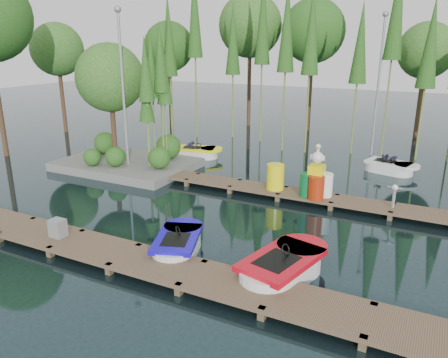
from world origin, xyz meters
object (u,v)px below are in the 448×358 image
at_px(island, 122,101).
at_px(boat_yellow_far, 197,152).
at_px(yellow_barrel, 275,177).
at_px(boat_red, 283,268).
at_px(utility_cabinet, 58,228).
at_px(drum_cluster, 316,182).
at_px(boat_blue, 178,245).

distance_m(island, boat_yellow_far, 4.75).
bearing_deg(yellow_barrel, boat_red, -67.51).
xyz_separation_m(utility_cabinet, drum_cluster, (5.83, 6.85, 0.32)).
distance_m(utility_cabinet, drum_cluster, 9.00).
bearing_deg(boat_blue, boat_red, -20.09).
distance_m(boat_blue, utility_cabinet, 3.63).
distance_m(boat_red, drum_cluster, 5.71).
height_order(boat_red, boat_yellow_far, boat_yellow_far).
distance_m(boat_yellow_far, drum_cluster, 8.46).
bearing_deg(island, boat_yellow_far, 53.57).
bearing_deg(island, boat_red, -32.25).
xyz_separation_m(island, drum_cluster, (9.67, -0.94, -2.30)).
relative_size(island, boat_blue, 2.41).
height_order(island, boat_blue, island).
height_order(yellow_barrel, drum_cluster, drum_cluster).
xyz_separation_m(island, utility_cabinet, (3.84, -7.79, -2.62)).
bearing_deg(yellow_barrel, utility_cabinet, -120.83).
distance_m(boat_yellow_far, utility_cabinet, 10.94).
distance_m(boat_blue, drum_cluster, 6.17).
bearing_deg(drum_cluster, boat_yellow_far, 151.94).
bearing_deg(utility_cabinet, boat_red, 10.53).
xyz_separation_m(boat_blue, boat_red, (3.16, 0.01, 0.04)).
distance_m(island, boat_blue, 10.22).
distance_m(boat_blue, boat_red, 3.16).
bearing_deg(drum_cluster, yellow_barrel, 174.70).
relative_size(boat_red, yellow_barrel, 3.22).
height_order(boat_yellow_far, utility_cabinet, boat_yellow_far).
xyz_separation_m(boat_blue, utility_cabinet, (-3.41, -1.21, 0.32)).
distance_m(utility_cabinet, yellow_barrel, 8.16).
bearing_deg(island, yellow_barrel, -5.63).
bearing_deg(utility_cabinet, yellow_barrel, 59.17).
xyz_separation_m(island, boat_blue, (7.25, -6.58, -2.93)).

